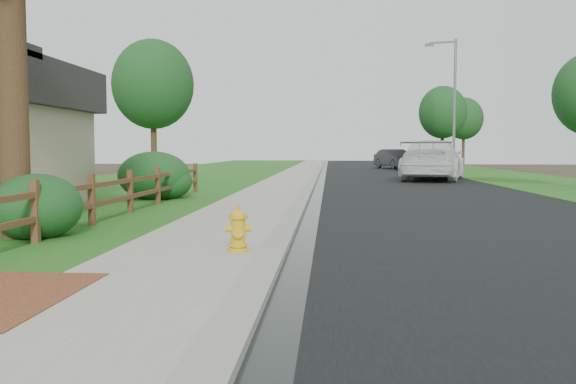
# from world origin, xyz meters

# --- Properties ---
(ground) EXTENTS (120.00, 120.00, 0.00)m
(ground) POSITION_xyz_m (0.00, 0.00, 0.00)
(ground) COLOR #32251B
(road) EXTENTS (8.00, 90.00, 0.02)m
(road) POSITION_xyz_m (4.60, 35.00, 0.01)
(road) COLOR black
(road) RESTS_ON ground
(curb) EXTENTS (0.40, 90.00, 0.12)m
(curb) POSITION_xyz_m (0.40, 35.00, 0.06)
(curb) COLOR gray
(curb) RESTS_ON ground
(wet_gutter) EXTENTS (0.50, 90.00, 0.00)m
(wet_gutter) POSITION_xyz_m (0.75, 35.00, 0.02)
(wet_gutter) COLOR black
(wet_gutter) RESTS_ON road
(sidewalk) EXTENTS (2.20, 90.00, 0.10)m
(sidewalk) POSITION_xyz_m (-0.90, 35.00, 0.05)
(sidewalk) COLOR gray
(sidewalk) RESTS_ON ground
(grass_strip) EXTENTS (1.60, 90.00, 0.06)m
(grass_strip) POSITION_xyz_m (-2.80, 35.00, 0.03)
(grass_strip) COLOR #185418
(grass_strip) RESTS_ON ground
(lawn_near) EXTENTS (9.00, 90.00, 0.04)m
(lawn_near) POSITION_xyz_m (-8.00, 35.00, 0.02)
(lawn_near) COLOR #185418
(lawn_near) RESTS_ON ground
(verge_far) EXTENTS (6.00, 90.00, 0.04)m
(verge_far) POSITION_xyz_m (11.50, 35.00, 0.02)
(verge_far) COLOR #185418
(verge_far) RESTS_ON ground
(ranch_fence) EXTENTS (0.12, 16.92, 1.10)m
(ranch_fence) POSITION_xyz_m (-3.60, 6.40, 0.62)
(ranch_fence) COLOR #52351B
(ranch_fence) RESTS_ON ground
(fire_hydrant) EXTENTS (0.44, 0.35, 0.66)m
(fire_hydrant) POSITION_xyz_m (-0.10, 1.95, 0.40)
(fire_hydrant) COLOR gold
(fire_hydrant) RESTS_ON sidewalk
(white_suv) EXTENTS (4.58, 7.51, 2.03)m
(white_suv) POSITION_xyz_m (6.58, 25.12, 1.04)
(white_suv) COLOR white
(white_suv) RESTS_ON road
(dark_car_mid) EXTENTS (2.01, 4.18, 1.38)m
(dark_car_mid) POSITION_xyz_m (7.20, 39.03, 0.71)
(dark_car_mid) COLOR black
(dark_car_mid) RESTS_ON road
(dark_car_far) EXTENTS (3.24, 5.14, 1.60)m
(dark_car_far) POSITION_xyz_m (6.57, 43.67, 0.82)
(dark_car_far) COLOR black
(dark_car_far) RESTS_ON road
(streetlight) EXTENTS (1.85, 0.71, 8.20)m
(streetlight) POSITION_xyz_m (8.55, 30.56, 4.64)
(streetlight) COLOR slate
(streetlight) RESTS_ON ground
(boulder) EXTENTS (1.08, 0.82, 0.71)m
(boulder) POSITION_xyz_m (-6.00, 7.84, 0.35)
(boulder) COLOR brown
(boulder) RESTS_ON ground
(shrub_a) EXTENTS (2.07, 2.07, 1.17)m
(shrub_a) POSITION_xyz_m (-3.90, 3.46, 0.59)
(shrub_a) COLOR #163F1D
(shrub_a) RESTS_ON ground
(shrub_c) EXTENTS (2.01, 2.01, 1.16)m
(shrub_c) POSITION_xyz_m (-3.90, 12.00, 0.58)
(shrub_c) COLOR #163F1D
(shrub_c) RESTS_ON ground
(shrub_d) EXTENTS (2.63, 2.63, 1.54)m
(shrub_d) POSITION_xyz_m (-4.30, 12.01, 0.77)
(shrub_d) COLOR #163F1D
(shrub_d) RESTS_ON ground
(tree_near_left) EXTENTS (3.79, 3.79, 6.71)m
(tree_near_left) POSITION_xyz_m (-7.00, 21.27, 4.61)
(tree_near_left) COLOR #382017
(tree_near_left) RESTS_ON ground
(tree_mid_right) EXTENTS (3.29, 3.29, 5.96)m
(tree_mid_right) POSITION_xyz_m (9.00, 35.96, 4.14)
(tree_mid_right) COLOR #382017
(tree_mid_right) RESTS_ON ground
(tree_far_right) EXTENTS (3.29, 3.29, 6.06)m
(tree_far_right) POSITION_xyz_m (12.74, 46.69, 4.24)
(tree_far_right) COLOR #382017
(tree_far_right) RESTS_ON ground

